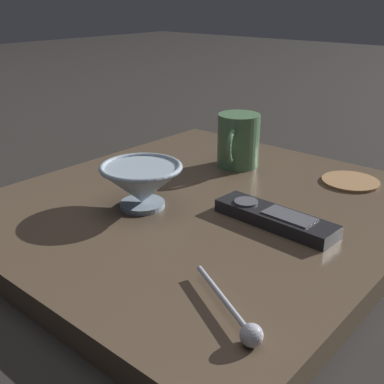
# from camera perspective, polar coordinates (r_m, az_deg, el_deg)

# --- Properties ---
(ground_plane) EXTENTS (6.00, 6.00, 0.00)m
(ground_plane) POSITION_cam_1_polar(r_m,az_deg,el_deg) (0.77, 1.50, -3.44)
(ground_plane) COLOR black
(table) EXTENTS (0.59, 0.65, 0.04)m
(table) POSITION_cam_1_polar(r_m,az_deg,el_deg) (0.77, 1.52, -2.25)
(table) COLOR #4C3D2D
(table) RESTS_ON ground
(cereal_bowl) EXTENTS (0.13, 0.13, 0.07)m
(cereal_bowl) POSITION_cam_1_polar(r_m,az_deg,el_deg) (0.73, -6.03, 1.01)
(cereal_bowl) COLOR #8C9EAD
(cereal_bowl) RESTS_ON table
(coffee_mug) EXTENTS (0.08, 0.11, 0.10)m
(coffee_mug) POSITION_cam_1_polar(r_m,az_deg,el_deg) (0.90, 5.50, 6.11)
(coffee_mug) COLOR #4C724C
(coffee_mug) RESTS_ON table
(teaspoon) EXTENTS (0.13, 0.07, 0.02)m
(teaspoon) POSITION_cam_1_polar(r_m,az_deg,el_deg) (0.48, 6.04, -15.33)
(teaspoon) COLOR #A3A5B2
(teaspoon) RESTS_ON table
(tv_remote_near) EXTENTS (0.18, 0.06, 0.02)m
(tv_remote_near) POSITION_cam_1_polar(r_m,az_deg,el_deg) (0.69, 9.74, -3.09)
(tv_remote_near) COLOR black
(tv_remote_near) RESTS_ON table
(drink_coaster) EXTENTS (0.10, 0.10, 0.01)m
(drink_coaster) POSITION_cam_1_polar(r_m,az_deg,el_deg) (0.87, 18.35, 1.20)
(drink_coaster) COLOR olive
(drink_coaster) RESTS_ON table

